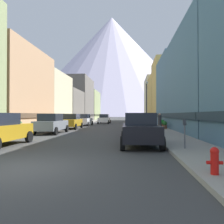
% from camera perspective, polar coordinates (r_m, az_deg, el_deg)
% --- Properties ---
extents(ground_plane, '(400.00, 400.00, 0.00)m').
position_cam_1_polar(ground_plane, '(7.36, -22.48, -13.91)').
color(ground_plane, '#3C3C3C').
extents(sidewalk_left, '(2.50, 100.00, 0.15)m').
position_cam_1_polar(sidewalk_left, '(42.48, -8.04, -2.87)').
color(sidewalk_left, gray).
rests_on(sidewalk_left, ground).
extents(sidewalk_right, '(2.50, 100.00, 0.15)m').
position_cam_1_polar(sidewalk_right, '(41.50, 9.05, -2.92)').
color(sidewalk_right, gray).
rests_on(sidewalk_right, ground).
extents(storefront_left_1, '(8.52, 11.25, 9.45)m').
position_cam_1_polar(storefront_left_1, '(28.35, -26.92, 5.19)').
color(storefront_left_1, tan).
rests_on(storefront_left_1, ground).
extents(storefront_left_2, '(8.16, 9.59, 8.45)m').
position_cam_1_polar(storefront_left_2, '(37.49, -18.20, 2.98)').
color(storefront_left_2, beige).
rests_on(storefront_left_2, ground).
extents(storefront_left_3, '(7.47, 10.19, 6.93)m').
position_cam_1_polar(storefront_left_3, '(46.98, -12.87, 1.32)').
color(storefront_left_3, '#66605B').
rests_on(storefront_left_3, ground).
extents(storefront_left_4, '(9.12, 12.45, 11.47)m').
position_cam_1_polar(storefront_left_4, '(58.58, -10.11, 3.09)').
color(storefront_left_4, '#66605B').
rests_on(storefront_left_4, ground).
extents(storefront_left_5, '(9.76, 13.03, 9.39)m').
position_cam_1_polar(storefront_left_5, '(71.54, -7.58, 1.58)').
color(storefront_left_5, '#8C9966').
rests_on(storefront_left_5, ground).
extents(storefront_right_1, '(7.35, 12.60, 9.42)m').
position_cam_1_polar(storefront_right_1, '(21.78, 25.91, 6.91)').
color(storefront_right_1, slate).
rests_on(storefront_right_1, ground).
extents(storefront_right_2, '(6.81, 9.42, 9.78)m').
position_cam_1_polar(storefront_right_2, '(32.22, 18.39, 4.73)').
color(storefront_right_2, slate).
rests_on(storefront_right_2, ground).
extents(storefront_right_3, '(6.62, 8.23, 11.67)m').
position_cam_1_polar(storefront_right_3, '(40.98, 15.35, 4.87)').
color(storefront_right_3, '#D8B259').
rests_on(storefront_right_3, ground).
extents(storefront_right_4, '(8.13, 9.91, 10.25)m').
position_cam_1_polar(storefront_right_4, '(50.53, 14.22, 3.02)').
color(storefront_right_4, '#D8B259').
rests_on(storefront_right_4, ground).
extents(storefront_right_5, '(9.15, 12.89, 11.94)m').
position_cam_1_polar(storefront_right_5, '(62.08, 12.96, 3.10)').
color(storefront_right_5, beige).
rests_on(storefront_right_5, ground).
extents(car_left_1, '(2.14, 4.44, 1.78)m').
position_cam_1_polar(car_left_1, '(20.06, -15.77, -2.93)').
color(car_left_1, slate).
rests_on(car_left_1, ground).
extents(car_left_2, '(2.12, 4.43, 1.78)m').
position_cam_1_polar(car_left_2, '(26.22, -10.75, -2.42)').
color(car_left_2, '#B28419').
rests_on(car_left_2, ground).
extents(car_left_3, '(2.08, 4.41, 1.78)m').
position_cam_1_polar(car_left_3, '(33.10, -7.42, -2.06)').
color(car_left_3, silver).
rests_on(car_left_3, ground).
extents(car_right_0, '(2.16, 4.44, 1.78)m').
position_cam_1_polar(car_right_0, '(11.86, 7.41, -4.51)').
color(car_right_0, black).
rests_on(car_right_0, ground).
extents(car_right_1, '(2.18, 4.45, 1.78)m').
position_cam_1_polar(car_right_1, '(17.83, 6.60, -3.24)').
color(car_right_1, '#591E72').
rests_on(car_right_1, ground).
extents(car_right_2, '(2.15, 4.44, 1.78)m').
position_cam_1_polar(car_right_2, '(24.88, 6.13, -2.52)').
color(car_right_2, black).
rests_on(car_right_2, ground).
extents(car_right_3, '(2.15, 4.44, 1.78)m').
position_cam_1_polar(car_right_3, '(33.32, 5.84, -2.06)').
color(car_right_3, '#B28419').
rests_on(car_right_3, ground).
extents(car_driving_0, '(2.06, 4.40, 1.78)m').
position_cam_1_polar(car_driving_0, '(40.09, -2.05, -1.83)').
color(car_driving_0, silver).
rests_on(car_driving_0, ground).
extents(fire_hydrant_near, '(0.40, 0.22, 0.70)m').
position_cam_1_polar(fire_hydrant_near, '(6.25, 25.55, -11.36)').
color(fire_hydrant_near, red).
rests_on(fire_hydrant_near, sidewalk_right).
extents(parking_meter_near, '(0.14, 0.10, 1.33)m').
position_cam_1_polar(parking_meter_near, '(10.36, 18.71, -4.40)').
color(parking_meter_near, '#595960').
rests_on(parking_meter_near, sidewalk_right).
extents(potted_plant_0, '(0.56, 0.56, 0.94)m').
position_cam_1_polar(potted_plant_0, '(25.94, 13.19, -2.90)').
color(potted_plant_0, brown).
rests_on(potted_plant_0, sidewalk_right).
extents(potted_plant_1, '(0.50, 0.50, 0.85)m').
position_cam_1_polar(potted_plant_1, '(24.16, 13.80, -3.35)').
color(potted_plant_1, brown).
rests_on(potted_plant_1, sidewalk_right).
extents(potted_plant_2, '(0.58, 0.58, 0.96)m').
position_cam_1_polar(potted_plant_2, '(21.70, -23.40, -3.29)').
color(potted_plant_2, brown).
rests_on(potted_plant_2, sidewalk_left).
extents(pedestrian_0, '(0.36, 0.36, 1.70)m').
position_cam_1_polar(pedestrian_0, '(22.44, 12.54, -2.61)').
color(pedestrian_0, '#333338').
rests_on(pedestrian_0, sidewalk_right).
extents(pedestrian_1, '(0.36, 0.36, 1.58)m').
position_cam_1_polar(pedestrian_1, '(34.15, 9.93, -2.06)').
color(pedestrian_1, maroon).
rests_on(pedestrian_1, sidewalk_right).
extents(streetlamp_right, '(0.36, 0.36, 5.86)m').
position_cam_1_polar(streetlamp_right, '(28.23, 9.14, 3.97)').
color(streetlamp_right, black).
rests_on(streetlamp_right, sidewalk_right).
extents(mountain_backdrop, '(216.29, 216.29, 123.56)m').
position_cam_1_polar(mountain_backdrop, '(274.07, -0.08, 11.96)').
color(mountain_backdrop, silver).
rests_on(mountain_backdrop, ground).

